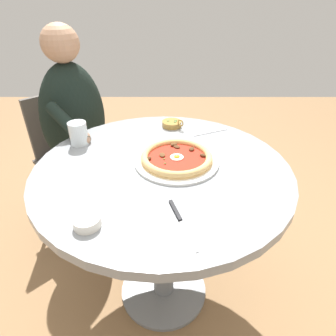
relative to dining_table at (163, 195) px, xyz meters
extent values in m
cube|color=olive|center=(0.00, 0.00, -0.62)|extent=(6.00, 6.00, 0.02)
cylinder|color=gray|center=(0.00, 0.00, 0.12)|extent=(0.95, 0.95, 0.04)
cylinder|color=gray|center=(0.00, 0.00, -0.25)|extent=(0.10, 0.10, 0.70)
cylinder|color=gray|center=(0.00, 0.00, -0.60)|extent=(0.42, 0.42, 0.02)
cylinder|color=white|center=(-0.03, 0.05, 0.14)|extent=(0.32, 0.32, 0.01)
cylinder|color=#E0B26B|center=(-0.03, 0.05, 0.15)|extent=(0.27, 0.27, 0.01)
torus|color=#E0B26B|center=(-0.03, 0.05, 0.16)|extent=(0.27, 0.27, 0.03)
cylinder|color=#A82314|center=(-0.03, 0.05, 0.16)|extent=(0.26, 0.26, 0.00)
cylinder|color=white|center=(-0.03, 0.06, 0.16)|extent=(0.05, 0.05, 0.00)
ellipsoid|color=yellow|center=(-0.03, 0.06, 0.16)|extent=(0.02, 0.02, 0.02)
ellipsoid|color=brown|center=(-0.12, 0.04, 0.16)|extent=(0.03, 0.03, 0.01)
ellipsoid|color=#4C2D19|center=(-0.04, 0.15, 0.16)|extent=(0.03, 0.03, 0.01)
ellipsoid|color=brown|center=(-0.04, 0.00, 0.16)|extent=(0.04, 0.03, 0.01)
ellipsoid|color=#4C2D19|center=(-0.11, 0.06, 0.16)|extent=(0.04, 0.04, 0.01)
ellipsoid|color=#4C2D19|center=(-0.09, 0.12, 0.16)|extent=(0.03, 0.03, 0.01)
ellipsoid|color=#4C2D19|center=(-0.01, -0.05, 0.16)|extent=(0.03, 0.03, 0.01)
ellipsoid|color=#2D6B28|center=(-0.01, 0.01, 0.16)|extent=(0.01, 0.01, 0.00)
ellipsoid|color=#2D6B28|center=(-0.03, 0.05, 0.16)|extent=(0.01, 0.01, 0.00)
ellipsoid|color=#2D6B28|center=(0.02, 0.01, 0.16)|extent=(0.01, 0.01, 0.00)
cylinder|color=silver|center=(-0.18, -0.35, 0.19)|extent=(0.08, 0.08, 0.10)
cylinder|color=silver|center=(-0.18, -0.35, 0.16)|extent=(0.07, 0.07, 0.04)
cube|color=silver|center=(0.36, 0.08, 0.14)|extent=(0.12, 0.05, 0.00)
cube|color=black|center=(0.25, 0.04, 0.14)|extent=(0.09, 0.04, 0.01)
cylinder|color=white|center=(0.32, -0.20, 0.15)|extent=(0.08, 0.08, 0.03)
cylinder|color=olive|center=(0.32, -0.20, 0.16)|extent=(0.06, 0.06, 0.01)
cylinder|color=olive|center=(-0.36, 0.04, 0.15)|extent=(0.09, 0.09, 0.03)
torus|color=olive|center=(-0.32, 0.08, 0.17)|extent=(0.03, 0.03, 0.03)
ellipsoid|color=#516B2D|center=(-0.35, 0.06, 0.16)|extent=(0.02, 0.02, 0.02)
ellipsoid|color=#516B2D|center=(-0.37, 0.06, 0.16)|extent=(0.02, 0.02, 0.02)
ellipsoid|color=#516B2D|center=(-0.36, 0.02, 0.16)|extent=(0.02, 0.02, 0.02)
ellipsoid|color=#516B2D|center=(-0.35, 0.05, 0.16)|extent=(0.02, 0.02, 0.02)
cube|color=#BCBCC1|center=(-0.29, 0.22, 0.14)|extent=(0.08, 0.16, 0.00)
cube|color=#282833|center=(-0.49, -0.47, -0.39)|extent=(0.44, 0.44, 0.45)
ellipsoid|color=black|center=(-0.49, -0.47, 0.12)|extent=(0.39, 0.40, 0.57)
sphere|color=tan|center=(-0.49, -0.47, 0.49)|extent=(0.17, 0.17, 0.17)
cylinder|color=black|center=(-0.25, -0.42, 0.20)|extent=(0.22, 0.23, 0.15)
sphere|color=tan|center=(-0.19, -0.34, 0.16)|extent=(0.07, 0.07, 0.07)
cube|color=#504A45|center=(-0.53, -0.50, -0.17)|extent=(0.54, 0.54, 0.02)
cube|color=#504A45|center=(-0.66, -0.63, 0.02)|extent=(0.26, 0.27, 0.36)
cylinder|color=#4C4742|center=(-0.29, -0.51, -0.40)|extent=(0.02, 0.02, 0.44)
cylinder|color=#4C4742|center=(-0.52, -0.26, -0.40)|extent=(0.02, 0.02, 0.44)
cylinder|color=#4C4742|center=(-0.54, -0.75, -0.40)|extent=(0.02, 0.02, 0.44)
cylinder|color=#4C4742|center=(-0.77, -0.50, -0.40)|extent=(0.02, 0.02, 0.44)
camera|label=1|loc=(0.92, 0.02, 0.71)|focal=31.03mm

